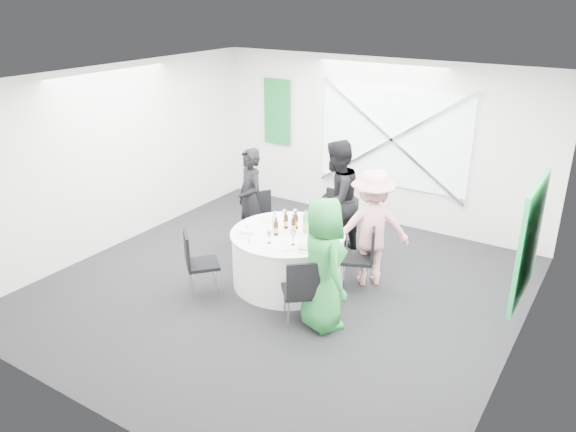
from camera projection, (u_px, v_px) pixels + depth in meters
The scene contains 46 objects.
floor at pixel (280, 288), 7.70m from camera, with size 6.00×6.00×0.00m, color black.
ceiling at pixel (279, 81), 6.64m from camera, with size 6.00×6.00×0.00m, color silver.
wall_back at pixel (377, 142), 9.51m from camera, with size 6.00×6.00×0.00m, color white.
wall_front at pixel (88, 291), 4.83m from camera, with size 6.00×6.00×0.00m, color white.
wall_left at pixel (118, 157), 8.67m from camera, with size 6.00×6.00×0.00m, color white.
wall_right at pixel (527, 246), 5.67m from camera, with size 6.00×6.00×0.00m, color white.
window_panel at pixel (393, 139), 9.29m from camera, with size 2.60×0.03×1.60m, color white.
window_brace_a at pixel (392, 140), 9.26m from camera, with size 0.05×0.05×3.16m, color silver.
window_brace_b at pixel (392, 140), 9.26m from camera, with size 0.05×0.05×3.16m, color silver.
green_banner at pixel (277, 112), 10.36m from camera, with size 0.55×0.04×1.20m, color #125A2D.
green_sign at pixel (529, 241), 6.25m from camera, with size 0.05×1.20×1.40m, color green.
banquet_table at pixel (288, 258), 7.71m from camera, with size 1.56×1.56×0.76m.
chair_back at pixel (334, 219), 8.39m from camera, with size 0.52×0.53×1.03m.
chair_back_left at pixel (261, 217), 8.67m from camera, with size 0.59×0.59×0.92m.
chair_back_right at pixel (364, 253), 7.48m from camera, with size 0.55×0.55×0.93m.
chair_front_right at pixel (302, 288), 6.62m from camera, with size 0.58×0.59×0.91m.
chair_front_left at pixel (196, 259), 7.35m from camera, with size 0.58×0.58×0.90m.
person_man_back_left at pixel (250, 200), 8.62m from camera, with size 0.59×0.39×1.61m, color black.
person_man_back at pixel (336, 199), 8.36m from camera, with size 0.88×0.48×1.80m, color black.
person_woman_pink at pixel (372, 228), 7.57m from camera, with size 1.06×0.49×1.64m, color pink.
person_woman_green at pixel (323, 264), 6.56m from camera, with size 0.80×0.52×1.64m, color #248539.
plate_back at pixel (309, 219), 8.01m from camera, with size 0.29×0.29×0.01m.
plate_back_left at pixel (267, 219), 7.98m from camera, with size 0.28×0.28×0.01m.
plate_back_right at pixel (328, 231), 7.58m from camera, with size 0.26×0.26×0.04m.
plate_front_right at pixel (304, 248), 7.08m from camera, with size 0.27×0.27×0.04m.
plate_front_left at pixel (244, 235), 7.48m from camera, with size 0.26×0.26×0.01m.
napkin at pixel (247, 232), 7.50m from camera, with size 0.16×0.11×0.04m, color silver.
beer_bottle_a at pixel (286, 222), 7.67m from camera, with size 0.06×0.06×0.25m.
beer_bottle_b at pixel (296, 222), 7.66m from camera, with size 0.06×0.06×0.25m.
beer_bottle_c at pixel (293, 226), 7.52m from camera, with size 0.06×0.06×0.26m.
beer_bottle_d at pixel (276, 229), 7.45m from camera, with size 0.06×0.06×0.25m.
green_water_bottle at pixel (306, 224), 7.52m from camera, with size 0.08×0.08×0.32m.
clear_water_bottle at pixel (275, 224), 7.56m from camera, with size 0.08×0.08×0.29m.
wine_glass_a at pixel (285, 213), 7.88m from camera, with size 0.07×0.07×0.17m.
wine_glass_b at pixel (316, 229), 7.35m from camera, with size 0.07×0.07×0.17m.
wine_glass_c at pixel (295, 213), 7.90m from camera, with size 0.07×0.07×0.17m.
wine_glass_d at pixel (311, 231), 7.31m from camera, with size 0.07×0.07×0.17m.
wine_glass_e at pixel (269, 234), 7.21m from camera, with size 0.07×0.07×0.17m.
wine_glass_f at pixel (310, 217), 7.76m from camera, with size 0.07×0.07×0.17m.
wine_glass_g at pixel (293, 236), 7.16m from camera, with size 0.07×0.07×0.17m.
fork_a at pixel (287, 251), 7.03m from camera, with size 0.01×0.15×0.01m, color silver.
knife_a at pixel (312, 248), 7.12m from camera, with size 0.01×0.15×0.01m, color silver.
fork_b at pixel (320, 222), 7.90m from camera, with size 0.01×0.15×0.01m, color silver.
knife_b at pixel (296, 217), 8.09m from camera, with size 0.01×0.15×0.01m, color silver.
fork_c at pixel (247, 228), 7.69m from camera, with size 0.01×0.15×0.01m, color silver.
knife_c at pixel (249, 240), 7.32m from camera, with size 0.01×0.15×0.01m, color silver.
Camera 1 is at (3.73, -5.64, 3.81)m, focal length 35.00 mm.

